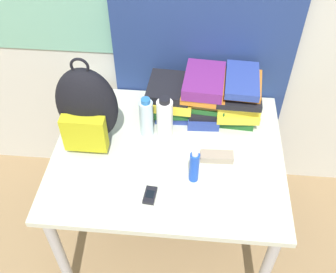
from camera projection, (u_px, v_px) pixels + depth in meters
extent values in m
cube|color=beige|center=(168.00, 154.00, 1.85)|extent=(1.07, 0.87, 0.03)
cylinder|color=#B2B2B7|center=(60.00, 255.00, 1.87)|extent=(0.05, 0.05, 0.67)
cylinder|color=#B2B2B7|center=(265.00, 272.00, 1.81)|extent=(0.05, 0.05, 0.67)
cylinder|color=#B2B2B7|center=(95.00, 140.00, 2.40)|extent=(0.05, 0.05, 0.67)
cylinder|color=#B2B2B7|center=(254.00, 151.00, 2.34)|extent=(0.05, 0.05, 0.67)
ellipsoid|color=black|center=(87.00, 105.00, 1.77)|extent=(0.28, 0.17, 0.40)
cube|color=#B2AD19|center=(85.00, 134.00, 1.75)|extent=(0.20, 0.06, 0.18)
torus|color=black|center=(80.00, 66.00, 1.61)|extent=(0.08, 0.01, 0.08)
cube|color=navy|center=(173.00, 107.00, 2.03)|extent=(0.18, 0.23, 0.04)
cube|color=#1E5623|center=(170.00, 102.00, 1.99)|extent=(0.23, 0.24, 0.04)
cube|color=yellow|center=(173.00, 94.00, 1.97)|extent=(0.22, 0.27, 0.05)
cube|color=black|center=(170.00, 87.00, 1.93)|extent=(0.22, 0.24, 0.04)
cube|color=navy|center=(203.00, 109.00, 2.01)|extent=(0.17, 0.28, 0.05)
cube|color=black|center=(205.00, 103.00, 1.98)|extent=(0.17, 0.23, 0.04)
cube|color=#1E5623|center=(205.00, 97.00, 1.96)|extent=(0.23, 0.25, 0.02)
cube|color=olive|center=(204.00, 93.00, 1.93)|extent=(0.23, 0.22, 0.04)
cube|color=orange|center=(205.00, 87.00, 1.91)|extent=(0.23, 0.29, 0.03)
cube|color=#6B2370|center=(204.00, 80.00, 1.88)|extent=(0.21, 0.28, 0.06)
cube|color=#1E5623|center=(237.00, 110.00, 2.01)|extent=(0.19, 0.25, 0.05)
cube|color=yellow|center=(236.00, 103.00, 1.97)|extent=(0.22, 0.29, 0.04)
cube|color=yellow|center=(237.00, 97.00, 1.93)|extent=(0.23, 0.23, 0.06)
cube|color=black|center=(239.00, 90.00, 1.89)|extent=(0.22, 0.28, 0.03)
cube|color=orange|center=(240.00, 84.00, 1.88)|extent=(0.23, 0.25, 0.03)
cube|color=navy|center=(242.00, 80.00, 1.85)|extent=(0.17, 0.27, 0.04)
cylinder|color=silver|center=(146.00, 119.00, 1.85)|extent=(0.07, 0.07, 0.20)
cylinder|color=#286BB7|center=(146.00, 101.00, 1.78)|extent=(0.04, 0.04, 0.02)
cylinder|color=white|center=(165.00, 119.00, 1.85)|extent=(0.08, 0.08, 0.20)
cylinder|color=black|center=(165.00, 100.00, 1.77)|extent=(0.05, 0.05, 0.02)
cylinder|color=blue|center=(194.00, 167.00, 1.67)|extent=(0.04, 0.04, 0.16)
cylinder|color=white|center=(195.00, 153.00, 1.61)|extent=(0.03, 0.03, 0.02)
cube|color=black|center=(150.00, 195.00, 1.66)|extent=(0.06, 0.09, 0.02)
cube|color=black|center=(150.00, 194.00, 1.65)|extent=(0.04, 0.04, 0.00)
cube|color=gray|center=(217.00, 157.00, 1.79)|extent=(0.15, 0.06, 0.04)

